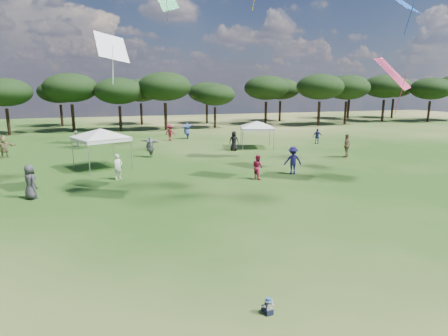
{
  "coord_description": "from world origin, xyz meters",
  "views": [
    {
      "loc": [
        -4.24,
        -6.01,
        5.67
      ],
      "look_at": [
        -0.5,
        6.0,
        2.93
      ],
      "focal_mm": 30.0,
      "sensor_mm": 36.0,
      "label": 1
    }
  ],
  "objects": [
    {
      "name": "tree_line",
      "position": [
        2.39,
        47.41,
        5.42
      ],
      "size": [
        108.78,
        17.63,
        7.77
      ],
      "color": "black",
      "rests_on": "ground"
    },
    {
      "name": "tent_left",
      "position": [
        -4.73,
        21.25,
        2.72
      ],
      "size": [
        5.93,
        5.93,
        3.14
      ],
      "rotation": [
        0.0,
        0.0,
        0.41
      ],
      "color": "gray",
      "rests_on": "ground"
    },
    {
      "name": "tent_right",
      "position": [
        9.12,
        26.48,
        2.43
      ],
      "size": [
        5.81,
        5.81,
        2.85
      ],
      "rotation": [
        0.0,
        0.0,
        -0.29
      ],
      "color": "gray",
      "rests_on": "ground"
    },
    {
      "name": "toddler",
      "position": [
        -0.62,
        1.8,
        0.2
      ],
      "size": [
        0.31,
        0.34,
        0.45
      ],
      "rotation": [
        0.0,
        0.0,
        0.09
      ],
      "color": "black",
      "rests_on": "ground"
    },
    {
      "name": "festival_crowd",
      "position": [
        0.36,
        25.32,
        0.87
      ],
      "size": [
        29.64,
        21.46,
        1.93
      ],
      "color": "olive",
      "rests_on": "ground"
    }
  ]
}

